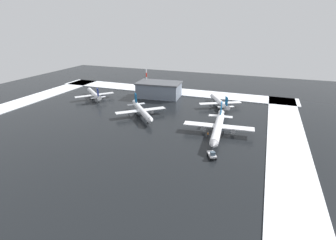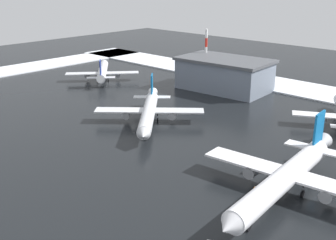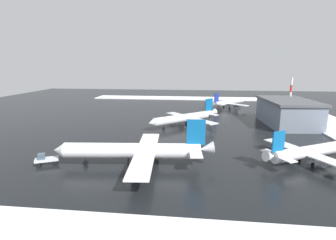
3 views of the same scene
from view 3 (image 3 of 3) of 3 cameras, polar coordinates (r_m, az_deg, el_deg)
name	(u,v)px [view 3 (image 3 of 3)]	position (r m, az deg, el deg)	size (l,w,h in m)	color
ground_plane	(185,123)	(94.21, 3.78, -0.58)	(240.00, 240.00, 0.00)	black
snow_bank_far	(333,126)	(104.65, 32.29, -1.07)	(152.00, 16.00, 0.39)	white
snow_bank_right	(191,98)	(160.18, 4.94, 4.75)	(14.00, 116.00, 0.39)	white
airplane_far_rear	(136,151)	(54.46, -7.01, -6.65)	(27.67, 33.31, 9.88)	white
airplane_parked_portside	(229,102)	(128.62, 13.09, 3.73)	(21.62, 20.12, 7.86)	silver
airplane_parked_starboard	(313,151)	(63.81, 28.94, -5.91)	(20.78, 24.34, 7.90)	white
airplane_foreground_jet	(186,118)	(88.82, 3.93, 0.49)	(21.90, 23.27, 8.53)	silver
pushback_tug	(45,159)	(60.85, -25.14, -7.69)	(4.02, 5.10, 2.50)	silver
ground_crew_near_tug	(128,155)	(58.79, -8.67, -7.63)	(0.36, 0.36, 1.71)	black
ground_crew_beside_wing	(158,159)	(56.07, -2.27, -8.49)	(0.36, 0.36, 1.71)	black
antenna_mast	(290,99)	(108.54, 25.03, 4.19)	(0.70, 0.70, 15.66)	red
cargo_hangar	(287,112)	(98.85, 24.55, 1.56)	(26.11, 16.93, 8.80)	slate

